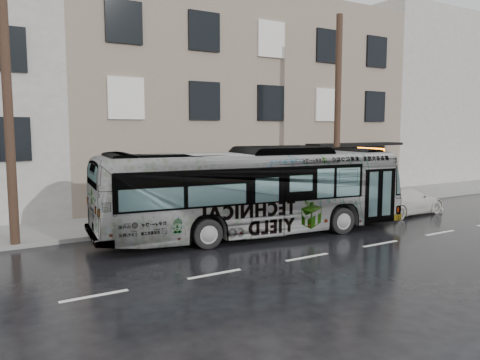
{
  "coord_description": "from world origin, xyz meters",
  "views": [
    {
      "loc": [
        -8.97,
        -13.33,
        3.93
      ],
      "look_at": [
        0.63,
        2.5,
        1.86
      ],
      "focal_mm": 35.0,
      "sensor_mm": 36.0,
      "label": 1
    }
  ],
  "objects_px": {
    "utility_pole_front": "(337,113)",
    "utility_pole_rear": "(8,105)",
    "white_sedan": "(403,201)",
    "bus": "(254,191)",
    "sign_post": "(353,181)"
  },
  "relations": [
    {
      "from": "utility_pole_rear",
      "to": "bus",
      "type": "bearing_deg",
      "value": -17.36
    },
    {
      "from": "sign_post",
      "to": "bus",
      "type": "xyz_separation_m",
      "value": [
        -7.37,
        -2.42,
        0.27
      ]
    },
    {
      "from": "utility_pole_front",
      "to": "bus",
      "type": "bearing_deg",
      "value": -158.91
    },
    {
      "from": "utility_pole_rear",
      "to": "bus",
      "type": "xyz_separation_m",
      "value": [
        7.73,
        -2.42,
        -3.03
      ]
    },
    {
      "from": "utility_pole_front",
      "to": "bus",
      "type": "relative_size",
      "value": 0.77
    },
    {
      "from": "utility_pole_front",
      "to": "white_sedan",
      "type": "bearing_deg",
      "value": -53.76
    },
    {
      "from": "bus",
      "to": "sign_post",
      "type": "bearing_deg",
      "value": -64.73
    },
    {
      "from": "utility_pole_front",
      "to": "utility_pole_rear",
      "type": "distance_m",
      "value": 14.0
    },
    {
      "from": "utility_pole_rear",
      "to": "white_sedan",
      "type": "relative_size",
      "value": 2.07
    },
    {
      "from": "utility_pole_rear",
      "to": "bus",
      "type": "distance_m",
      "value": 8.65
    },
    {
      "from": "utility_pole_front",
      "to": "utility_pole_rear",
      "type": "relative_size",
      "value": 1.0
    },
    {
      "from": "utility_pole_front",
      "to": "bus",
      "type": "distance_m",
      "value": 7.37
    },
    {
      "from": "utility_pole_rear",
      "to": "white_sedan",
      "type": "xyz_separation_m",
      "value": [
        15.83,
        -2.49,
        -4.02
      ]
    },
    {
      "from": "utility_pole_front",
      "to": "utility_pole_rear",
      "type": "xyz_separation_m",
      "value": [
        -14.0,
        0.0,
        0.0
      ]
    },
    {
      "from": "utility_pole_rear",
      "to": "sign_post",
      "type": "relative_size",
      "value": 3.75
    }
  ]
}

